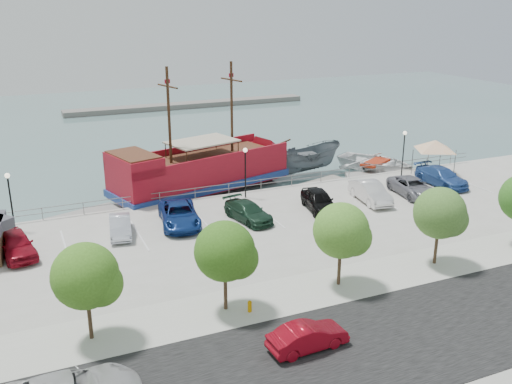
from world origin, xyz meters
name	(u,v)px	position (x,y,z in m)	size (l,w,h in m)	color
ground	(279,236)	(0.00, 0.00, -1.00)	(160.00, 160.00, 0.00)	#4C6F6C
street	(419,333)	(0.00, -16.00, 0.01)	(100.00, 8.00, 0.04)	black
sidewalk	(353,281)	(0.00, -10.00, 0.01)	(100.00, 4.00, 0.05)	#AFAEA1
seawall_railing	(240,187)	(0.00, 7.80, 0.53)	(50.00, 0.06, 1.00)	slate
far_shore	(189,105)	(10.00, 55.00, -0.60)	(40.00, 3.00, 0.80)	slate
pirate_ship	(214,169)	(-0.74, 12.37, 1.03)	(19.55, 10.05, 12.10)	maroon
patrol_boat	(307,161)	(9.44, 13.07, 0.46)	(2.83, 7.52, 2.91)	#545D64
speedboat	(376,165)	(16.29, 11.06, -0.17)	(5.69, 7.97, 1.65)	silver
dock_west	(72,219)	(-13.80, 9.20, -0.78)	(7.78, 2.22, 0.44)	gray
dock_mid	(316,185)	(8.32, 9.20, -0.81)	(6.72, 1.92, 0.38)	gray
dock_east	(380,176)	(15.55, 9.20, -0.81)	(6.73, 1.92, 0.38)	gray
canopy_tent	(436,140)	(18.97, 5.68, 3.31)	(5.81, 5.81, 3.81)	slate
street_sedan	(308,337)	(-5.73, -14.96, 0.65)	(1.37, 3.93, 1.29)	maroon
fire_hydrant	(250,306)	(-6.95, -10.80, 0.38)	(0.24, 0.24, 0.69)	#C38102
lamp_post_left	(10,191)	(-18.00, 6.50, 2.94)	(0.36, 0.36, 4.28)	black
lamp_post_mid	(245,164)	(0.00, 6.50, 2.94)	(0.36, 0.36, 4.28)	black
lamp_post_right	(404,145)	(16.00, 6.50, 2.94)	(0.36, 0.36, 4.28)	black
tree_b	(89,278)	(-14.85, -10.07, 3.30)	(3.30, 3.20, 5.00)	#473321
tree_c	(228,253)	(-7.85, -10.07, 3.30)	(3.30, 3.20, 5.00)	#473321
tree_d	(344,232)	(-0.85, -10.07, 3.30)	(3.30, 3.20, 5.00)	#473321
tree_e	(442,215)	(6.15, -10.07, 3.30)	(3.30, 3.20, 5.00)	#473321
parked_car_a	(16,244)	(-17.98, 1.72, 0.81)	(1.92, 4.77, 1.62)	maroon
parked_car_b	(120,226)	(-11.17, 2.52, 0.68)	(1.44, 4.12, 1.36)	silver
parked_car_c	(179,215)	(-6.82, 2.75, 0.80)	(2.67, 5.78, 1.61)	navy
parked_car_d	(248,212)	(-1.84, 1.55, 0.70)	(1.95, 4.79, 1.39)	#173323
parked_car_e	(319,200)	(4.12, 1.36, 0.82)	(1.94, 4.82, 1.64)	black
parked_car_f	(370,192)	(9.00, 1.45, 0.82)	(1.74, 4.99, 1.64)	silver
parked_car_g	(413,187)	(13.19, 1.36, 0.74)	(2.44, 5.30, 1.47)	slate
parked_car_h	(442,177)	(17.36, 2.61, 0.80)	(2.23, 5.48, 1.59)	#284D93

